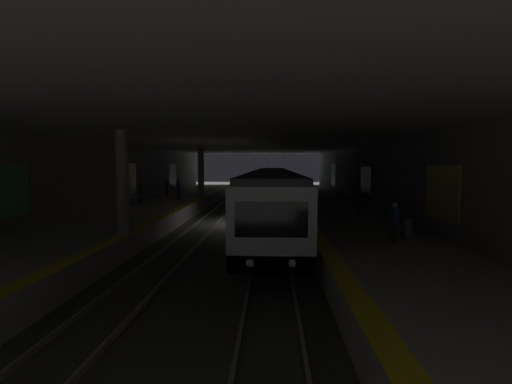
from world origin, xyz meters
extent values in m
plane|color=#42423F|center=(0.00, 0.00, 0.00)|extent=(120.00, 120.00, 0.00)
cube|color=gray|center=(0.00, -2.92, 0.08)|extent=(60.00, 0.09, 0.16)
cube|color=gray|center=(0.00, -1.48, 0.08)|extent=(60.00, 0.09, 0.16)
cube|color=gray|center=(0.00, 1.48, 0.08)|extent=(60.00, 0.09, 0.16)
cube|color=gray|center=(0.00, 2.92, 0.08)|extent=(60.00, 0.09, 0.16)
cube|color=#A8A59E|center=(0.00, -6.55, 0.53)|extent=(60.00, 5.30, 1.05)
cube|color=yellow|center=(0.00, -4.20, 1.05)|extent=(60.00, 0.60, 0.01)
cube|color=#A8A59E|center=(0.00, 6.55, 0.53)|extent=(60.00, 5.30, 1.05)
cube|color=yellow|center=(0.00, 4.20, 1.05)|extent=(60.00, 0.60, 0.01)
cube|color=slate|center=(0.00, -9.45, 2.80)|extent=(60.00, 0.50, 5.60)
cube|color=gold|center=(-9.60, -9.17, 2.95)|extent=(2.89, 0.06, 2.24)
cube|color=#BF4C8C|center=(2.70, -9.17, 2.95)|extent=(2.94, 0.06, 1.94)
cube|color=#338CCC|center=(17.36, -9.17, 2.95)|extent=(3.13, 0.06, 2.43)
cube|color=slate|center=(0.00, 9.45, 2.80)|extent=(60.00, 0.50, 5.60)
cube|color=#4CA566|center=(-9.77, 9.17, 2.95)|extent=(2.99, 0.06, 2.28)
cube|color=gold|center=(3.68, 9.17, 2.95)|extent=(3.34, 0.06, 2.40)
cube|color=#4CA566|center=(16.82, 9.17, 2.95)|extent=(2.77, 0.06, 2.26)
cube|color=#ADAAA3|center=(0.00, 0.00, 5.80)|extent=(60.00, 19.40, 0.40)
cylinder|color=gray|center=(-9.06, 4.35, 3.33)|extent=(0.56, 0.56, 4.55)
cylinder|color=gray|center=(8.86, 4.35, 3.33)|extent=(0.56, 0.56, 4.55)
cube|color=silver|center=(-5.14, -2.20, 2.06)|extent=(17.29, 2.80, 2.70)
cube|color=#B27F0F|center=(-5.14, -2.20, 0.99)|extent=(17.29, 2.82, 0.56)
cube|color=black|center=(-5.14, -2.20, 2.41)|extent=(15.91, 2.83, 0.90)
cube|color=#47474C|center=(-5.14, -2.20, 3.53)|extent=(16.95, 2.58, 0.24)
cube|color=black|center=(-9.90, -2.20, 0.54)|extent=(2.20, 1.64, 0.76)
cube|color=black|center=(-0.39, -2.20, 0.54)|extent=(2.20, 1.64, 0.76)
cube|color=black|center=(-13.81, -2.20, 2.41)|extent=(0.04, 2.24, 1.10)
cylinder|color=silver|center=(-13.81, -2.85, 1.06)|extent=(0.04, 0.24, 0.24)
cylinder|color=silver|center=(-13.81, -1.55, 1.06)|extent=(0.04, 0.24, 0.24)
cube|color=silver|center=(12.75, -2.20, 2.06)|extent=(17.29, 2.80, 2.70)
cube|color=#B27F0F|center=(12.75, -2.20, 0.99)|extent=(17.29, 2.82, 0.56)
cube|color=black|center=(12.75, -2.20, 2.41)|extent=(15.91, 2.83, 0.90)
cube|color=#47474C|center=(12.75, -2.20, 3.53)|extent=(16.95, 2.58, 0.24)
cube|color=black|center=(7.99, -2.20, 0.54)|extent=(2.20, 1.64, 0.76)
cube|color=black|center=(17.50, -2.20, 0.54)|extent=(2.20, 1.64, 0.76)
cylinder|color=#262628|center=(5.98, -8.45, 1.26)|extent=(0.08, 0.08, 0.42)
cylinder|color=#262628|center=(7.34, -8.45, 1.26)|extent=(0.08, 0.08, 0.42)
cube|color=gray|center=(6.66, -8.45, 1.51)|extent=(1.70, 0.44, 0.08)
cube|color=gray|center=(6.66, -8.67, 1.71)|extent=(1.70, 0.06, 0.40)
cylinder|color=#262628|center=(9.42, -8.45, 1.26)|extent=(0.08, 0.08, 0.42)
cylinder|color=#262628|center=(10.78, -8.45, 1.26)|extent=(0.08, 0.08, 0.42)
cube|color=gray|center=(10.10, -8.45, 1.51)|extent=(1.70, 0.44, 0.08)
cube|color=gray|center=(10.10, -8.67, 1.71)|extent=(1.70, 0.06, 0.40)
cylinder|color=#262628|center=(2.75, 8.45, 1.26)|extent=(0.08, 0.08, 0.42)
cylinder|color=#262628|center=(4.11, 8.45, 1.26)|extent=(0.08, 0.08, 0.42)
cube|color=gray|center=(3.43, 8.45, 1.51)|extent=(1.70, 0.44, 0.08)
cube|color=gray|center=(3.43, 8.67, 1.71)|extent=(1.70, 0.06, 0.40)
cylinder|color=#262628|center=(14.89, 8.45, 1.26)|extent=(0.08, 0.08, 0.42)
cylinder|color=#262628|center=(16.25, 8.45, 1.26)|extent=(0.08, 0.08, 0.42)
cube|color=gray|center=(15.57, 8.45, 1.51)|extent=(1.70, 0.44, 0.08)
cube|color=gray|center=(15.57, 8.67, 1.71)|extent=(1.70, 0.06, 0.40)
cylinder|color=#2E2E2E|center=(10.42, 8.03, 1.45)|extent=(0.16, 0.16, 0.80)
cylinder|color=#2E2E2E|center=(10.62, 8.03, 1.45)|extent=(0.16, 0.16, 0.80)
cube|color=#2D754C|center=(10.52, 8.03, 2.14)|extent=(0.36, 0.22, 0.57)
cylinder|color=#2D754C|center=(10.27, 8.03, 2.09)|extent=(0.10, 0.10, 0.54)
cylinder|color=#2D754C|center=(10.77, 8.03, 2.09)|extent=(0.10, 0.10, 0.54)
sphere|color=tan|center=(10.52, 8.03, 2.53)|extent=(0.22, 0.22, 0.22)
cylinder|color=#2A2A2A|center=(-10.75, -6.95, 1.45)|extent=(0.16, 0.16, 0.80)
cylinder|color=#2A2A2A|center=(-10.55, -6.95, 1.45)|extent=(0.16, 0.16, 0.80)
cube|color=#284C93|center=(-10.65, -6.95, 2.13)|extent=(0.36, 0.22, 0.57)
cylinder|color=#284C93|center=(-10.90, -6.95, 2.08)|extent=(0.10, 0.10, 0.54)
cylinder|color=#284C93|center=(-10.40, -6.95, 2.08)|extent=(0.10, 0.10, 0.54)
sphere|color=tan|center=(-10.65, -6.95, 2.52)|extent=(0.22, 0.22, 0.22)
cylinder|color=#363636|center=(6.25, 5.84, 1.47)|extent=(0.16, 0.16, 0.85)
cylinder|color=#363636|center=(6.45, 5.84, 1.47)|extent=(0.16, 0.16, 0.85)
cube|color=#284C93|center=(6.35, 5.84, 2.20)|extent=(0.36, 0.22, 0.60)
cylinder|color=#284C93|center=(6.10, 5.84, 2.15)|extent=(0.10, 0.10, 0.57)
cylinder|color=#284C93|center=(6.60, 5.84, 2.15)|extent=(0.10, 0.10, 0.57)
sphere|color=tan|center=(6.35, 5.84, 2.62)|extent=(0.23, 0.23, 0.23)
cylinder|color=#444444|center=(4.15, 8.34, 1.47)|extent=(0.16, 0.16, 0.84)
cylinder|color=#444444|center=(4.35, 8.34, 1.47)|extent=(0.16, 0.16, 0.84)
cube|color=#333338|center=(4.25, 8.34, 2.19)|extent=(0.36, 0.22, 0.60)
cylinder|color=#333338|center=(4.00, 8.34, 2.14)|extent=(0.10, 0.10, 0.57)
cylinder|color=#333338|center=(4.50, 8.34, 2.14)|extent=(0.10, 0.10, 0.57)
sphere|color=tan|center=(4.25, 8.34, 2.60)|extent=(0.23, 0.23, 0.23)
cube|color=navy|center=(-2.68, -7.46, 1.36)|extent=(0.35, 0.21, 0.63)
cylinder|color=#333333|center=(-2.68, -7.46, 1.83)|extent=(0.02, 0.02, 0.30)
cube|color=maroon|center=(8.78, -8.23, 1.25)|extent=(0.30, 0.20, 0.40)
cylinder|color=#595B5E|center=(-9.61, -7.80, 1.48)|extent=(0.44, 0.44, 0.85)
camera|label=1|loc=(-24.99, -2.23, 4.10)|focal=25.94mm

